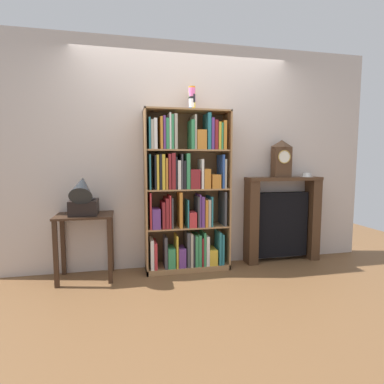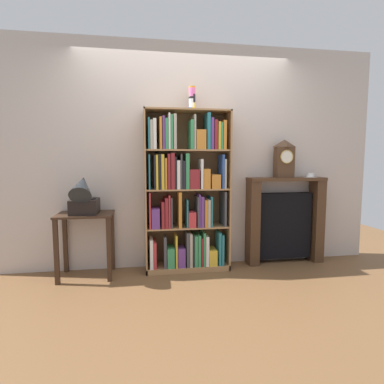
{
  "view_description": "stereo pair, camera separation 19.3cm",
  "coord_description": "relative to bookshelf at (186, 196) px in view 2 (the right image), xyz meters",
  "views": [
    {
      "loc": [
        -0.68,
        -3.31,
        1.27
      ],
      "look_at": [
        0.06,
        0.09,
        0.91
      ],
      "focal_mm": 28.43,
      "sensor_mm": 36.0,
      "label": 1
    },
    {
      "loc": [
        -0.49,
        -3.35,
        1.27
      ],
      "look_at": [
        0.06,
        0.09,
        0.91
      ],
      "focal_mm": 28.43,
      "sensor_mm": 36.0,
      "label": 2
    }
  ],
  "objects": [
    {
      "name": "gramophone",
      "position": [
        -1.11,
        -0.1,
        0.03
      ],
      "size": [
        0.28,
        0.45,
        0.48
      ],
      "color": "black",
      "rests_on": "side_table_left"
    },
    {
      "name": "side_table_left",
      "position": [
        -1.11,
        -0.05,
        -0.34
      ],
      "size": [
        0.59,
        0.43,
        0.7
      ],
      "color": "#382316",
      "rests_on": "ground"
    },
    {
      "name": "teacup_with_saucer",
      "position": [
        1.55,
        0.05,
        0.22
      ],
      "size": [
        0.16,
        0.16,
        0.05
      ],
      "color": "white",
      "rests_on": "fireplace_mantel"
    },
    {
      "name": "bookshelf",
      "position": [
        0.0,
        0.0,
        0.0
      ],
      "size": [
        0.97,
        0.31,
        1.83
      ],
      "color": "#A87A4C",
      "rests_on": "ground"
    },
    {
      "name": "wall_back",
      "position": [
        0.07,
        0.21,
        0.45
      ],
      "size": [
        4.63,
        0.08,
        2.63
      ],
      "primitive_type": "cube",
      "color": "beige",
      "rests_on": "ground"
    },
    {
      "name": "ground_plane",
      "position": [
        0.01,
        -0.08,
        -0.87
      ],
      "size": [
        7.63,
        6.4,
        0.02
      ],
      "primitive_type": "cube",
      "color": "brown"
    },
    {
      "name": "cup_stack",
      "position": [
        0.07,
        0.04,
        1.1
      ],
      "size": [
        0.08,
        0.08,
        0.27
      ],
      "color": "yellow",
      "rests_on": "bookshelf"
    },
    {
      "name": "mantel_clock",
      "position": [
        1.21,
        0.05,
        0.43
      ],
      "size": [
        0.22,
        0.14,
        0.46
      ],
      "color": "#472D1C",
      "rests_on": "fireplace_mantel"
    },
    {
      "name": "fireplace_mantel",
      "position": [
        1.25,
        0.07,
        -0.34
      ],
      "size": [
        0.96,
        0.23,
        1.06
      ],
      "color": "#472D1C",
      "rests_on": "ground"
    }
  ]
}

